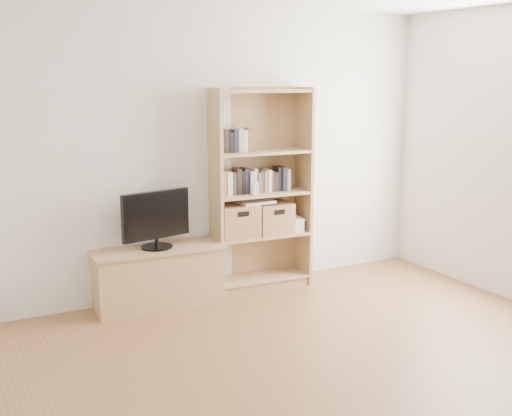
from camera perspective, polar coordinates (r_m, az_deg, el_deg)
floor at (r=4.21m, az=10.77°, el=-16.78°), size 4.50×5.00×0.01m
back_wall at (r=5.90m, az=-3.94°, el=4.95°), size 4.50×0.02×2.60m
tv_stand at (r=5.72m, az=-8.72°, el=-6.17°), size 1.11×0.47×0.50m
bookshelf at (r=5.99m, az=0.46°, el=1.62°), size 0.96×0.38×1.89m
television at (r=5.58m, az=-8.88°, el=-1.04°), size 0.64×0.18×0.50m
books_row_mid at (r=5.99m, az=0.37°, el=2.45°), size 0.79×0.18×0.21m
books_row_upper at (r=5.86m, az=-1.49°, el=6.04°), size 0.40×0.15×0.21m
baby_monitor at (r=5.84m, az=-0.04°, el=1.71°), size 0.06×0.05×0.11m
basket_left at (r=5.94m, az=-1.73°, el=-1.12°), size 0.37×0.31×0.30m
basket_right at (r=6.09m, az=1.46°, el=-0.87°), size 0.35×0.29×0.28m
laptop at (r=5.97m, az=-0.05°, el=0.57°), size 0.33×0.24×0.03m
magazine_stack at (r=6.20m, az=3.19°, el=-1.47°), size 0.22×0.27×0.11m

